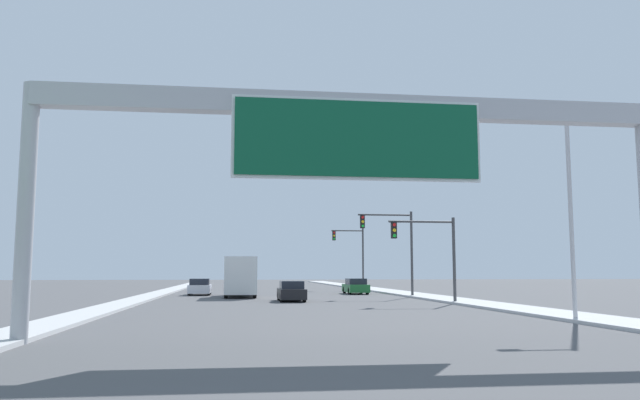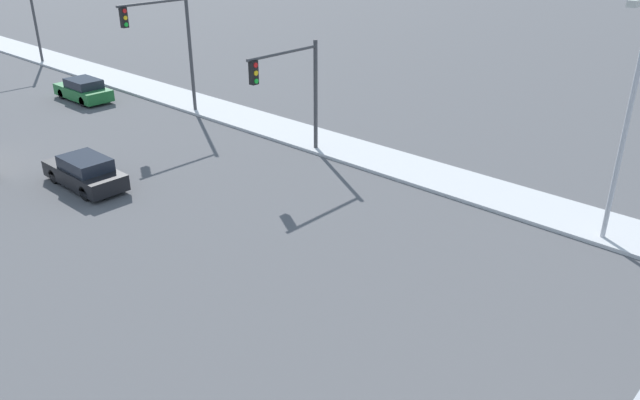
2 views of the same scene
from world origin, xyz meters
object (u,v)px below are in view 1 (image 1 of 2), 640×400
sign_gantry (357,139)px  car_far_right (356,287)px  car_near_right (291,292)px  traffic_light_mid_block (395,239)px  car_mid_right (200,287)px  street_lamp_right (565,198)px  traffic_light_far_intersection (354,249)px  truck_box_primary (241,277)px  traffic_light_near_intersection (432,245)px

sign_gantry → car_far_right: bearing=79.4°
car_near_right → traffic_light_mid_block: 11.25m
car_mid_right → street_lamp_right: street_lamp_right is taller
traffic_light_far_intersection → truck_box_primary: bearing=-125.0°
sign_gantry → car_near_right: (0.00, 24.49, -5.61)m
traffic_light_near_intersection → car_mid_right: bearing=133.3°
traffic_light_mid_block → traffic_light_far_intersection: size_ratio=1.00×
sign_gantry → traffic_light_near_intersection: 22.06m
car_mid_right → traffic_light_far_intersection: (16.18, 13.27, 3.88)m
sign_gantry → traffic_light_near_intersection: size_ratio=3.65×
car_near_right → traffic_light_far_intersection: (9.18, 25.60, 3.89)m
sign_gantry → car_far_right: size_ratio=4.61×
car_mid_right → street_lamp_right: bearing=-61.2°
truck_box_primary → traffic_light_near_intersection: size_ratio=1.46×
car_mid_right → traffic_light_near_intersection: traffic_light_near_intersection is taller
car_mid_right → truck_box_primary: size_ratio=0.53×
car_far_right → truck_box_primary: bearing=-152.5°
car_near_right → traffic_light_mid_block: bearing=32.1°
sign_gantry → car_mid_right: 37.90m
car_near_right → truck_box_primary: 8.34m
truck_box_primary → traffic_light_near_intersection: (12.27, -11.91, 2.17)m
truck_box_primary → traffic_light_mid_block: 12.91m
car_far_right → car_mid_right: 14.01m
sign_gantry → car_near_right: sign_gantry is taller
sign_gantry → car_mid_right: size_ratio=4.69×
car_far_right → street_lamp_right: bearing=-84.4°
car_near_right → street_lamp_right: size_ratio=0.50×
truck_box_primary → sign_gantry: bearing=-83.8°
sign_gantry → traffic_light_far_intersection: (9.18, 50.09, -1.72)m
sign_gantry → traffic_light_near_intersection: bearing=66.4°
car_mid_right → traffic_light_mid_block: size_ratio=0.63×
traffic_light_mid_block → street_lamp_right: street_lamp_right is taller
car_mid_right → traffic_light_mid_block: (15.91, -6.73, 3.96)m
sign_gantry → traffic_light_near_intersection: sign_gantry is taller
traffic_light_mid_block → street_lamp_right: 24.44m
traffic_light_far_intersection → street_lamp_right: (0.92, -44.41, 0.63)m
sign_gantry → car_mid_right: sign_gantry is taller
sign_gantry → traffic_light_mid_block: sign_gantry is taller
sign_gantry → car_near_right: 25.13m
car_near_right → truck_box_primary: (-3.50, 7.50, 0.96)m
truck_box_primary → traffic_light_far_intersection: size_ratio=1.18×
sign_gantry → truck_box_primary: 32.52m
truck_box_primary → traffic_light_mid_block: traffic_light_mid_block is taller
car_mid_right → car_far_right: bearing=2.6°
truck_box_primary → traffic_light_far_intersection: traffic_light_far_intersection is taller
car_far_right → street_lamp_right: street_lamp_right is taller
street_lamp_right → traffic_light_far_intersection: bearing=91.2°
traffic_light_near_intersection → street_lamp_right: street_lamp_right is taller
car_near_right → traffic_light_far_intersection: size_ratio=0.64×
traffic_light_near_intersection → street_lamp_right: 14.53m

